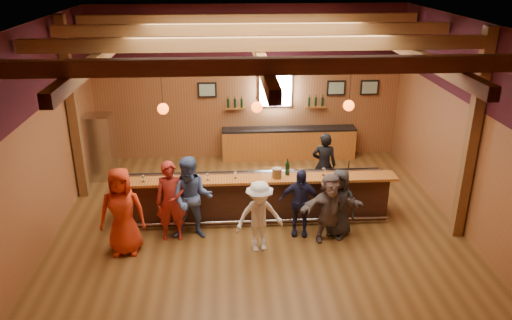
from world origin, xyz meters
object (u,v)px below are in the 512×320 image
at_px(ice_bucket, 277,173).
at_px(back_bar_cabinet, 289,143).
at_px(stainless_fridge, 100,147).
at_px(customer_white, 259,217).
at_px(customer_navy, 300,202).
at_px(bartender, 324,165).
at_px(customer_orange, 122,211).
at_px(customer_redvest, 171,201).
at_px(bottle_a, 288,170).
at_px(customer_brown, 330,207).
at_px(bar_counter, 257,195).
at_px(customer_denim, 192,199).
at_px(customer_dark, 339,203).

bearing_deg(ice_bucket, back_bar_cabinet, 78.96).
relative_size(stainless_fridge, customer_white, 1.16).
height_order(customer_navy, bartender, bartender).
bearing_deg(customer_orange, customer_redvest, 25.82).
bearing_deg(bottle_a, customer_orange, -161.08).
xyz_separation_m(customer_brown, bartender, (0.28, 2.16, 0.07)).
height_order(bar_counter, customer_brown, customer_brown).
height_order(bar_counter, customer_orange, customer_orange).
bearing_deg(stainless_fridge, bottle_a, -28.96).
height_order(customer_white, bartender, bartender).
relative_size(stainless_fridge, ice_bucket, 7.88).
relative_size(customer_redvest, ice_bucket, 7.82).
height_order(customer_denim, customer_white, customer_denim).
distance_m(customer_brown, bartender, 2.18).
relative_size(bar_counter, bartender, 3.75).
height_order(customer_orange, bottle_a, customer_orange).
relative_size(customer_white, bartender, 0.92).
bearing_deg(customer_denim, bartender, 33.67).
height_order(customer_navy, bottle_a, customer_navy).
bearing_deg(customer_orange, stainless_fridge, 107.42).
xyz_separation_m(customer_navy, ice_bucket, (-0.44, 0.58, 0.45)).
bearing_deg(customer_white, customer_redvest, 149.07).
bearing_deg(customer_brown, ice_bucket, 131.36).
xyz_separation_m(stainless_fridge, ice_bucket, (4.54, -2.79, 0.32)).
bearing_deg(customer_redvest, stainless_fridge, 120.71).
bearing_deg(customer_brown, stainless_fridge, 137.07).
relative_size(customer_navy, bartender, 0.92).
bearing_deg(bottle_a, customer_navy, -75.86).
bearing_deg(ice_bucket, customer_denim, -163.01).
relative_size(customer_orange, customer_navy, 1.21).
bearing_deg(bartender, customer_white, 65.35).
xyz_separation_m(bar_counter, stainless_fridge, (-4.12, 2.45, 0.38)).
xyz_separation_m(stainless_fridge, bartender, (5.86, -1.47, -0.06)).
xyz_separation_m(back_bar_cabinet, bottle_a, (-0.50, -3.78, 0.77)).
bearing_deg(bottle_a, bar_counter, 163.20).
height_order(customer_orange, ice_bucket, customer_orange).
relative_size(bartender, ice_bucket, 7.35).
bearing_deg(customer_brown, customer_denim, 164.79).
bearing_deg(customer_redvest, customer_orange, -155.64).
bearing_deg(customer_white, customer_brown, -1.70).
bearing_deg(customer_white, bartender, 40.38).
height_order(bar_counter, customer_navy, customer_navy).
bearing_deg(customer_denim, stainless_fridge, 131.58).
relative_size(stainless_fridge, customer_dark, 1.17).
relative_size(back_bar_cabinet, customer_dark, 2.61).
height_order(customer_navy, ice_bucket, customer_navy).
bearing_deg(customer_navy, bar_counter, 141.77).
bearing_deg(customer_brown, customer_orange, 173.10).
bearing_deg(customer_navy, back_bar_cabinet, 94.52).
bearing_deg(ice_bucket, bartender, 44.72).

